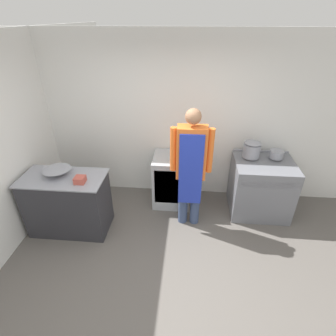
{
  "coord_description": "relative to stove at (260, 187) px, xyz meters",
  "views": [
    {
      "loc": [
        0.34,
        -1.97,
        2.83
      ],
      "look_at": [
        0.06,
        1.13,
        1.01
      ],
      "focal_mm": 28.0,
      "sensor_mm": 36.0,
      "label": 1
    }
  ],
  "objects": [
    {
      "name": "ground_plane",
      "position": [
        -1.51,
        -1.61,
        -0.45
      ],
      "size": [
        14.0,
        14.0,
        0.0
      ],
      "primitive_type": "plane",
      "color": "#5B5651"
    },
    {
      "name": "fridge_unit",
      "position": [
        -1.43,
        0.11,
        -0.02
      ],
      "size": [
        0.61,
        0.61,
        0.86
      ],
      "color": "#A8ADB2",
      "rests_on": "ground_plane"
    },
    {
      "name": "wall_back",
      "position": [
        -1.51,
        0.46,
        0.9
      ],
      "size": [
        8.0,
        0.05,
        2.7
      ],
      "color": "white",
      "rests_on": "ground_plane"
    },
    {
      "name": "plastic_tub",
      "position": [
        -2.59,
        -0.79,
        0.5
      ],
      "size": [
        0.14,
        0.14,
        0.09
      ],
      "color": "#B24C3F",
      "rests_on": "prep_counter"
    },
    {
      "name": "small_bowl",
      "position": [
        -3.04,
        -0.57,
        0.48
      ],
      "size": [
        0.24,
        0.24,
        0.06
      ],
      "color": "gray",
      "rests_on": "prep_counter"
    },
    {
      "name": "wall_left",
      "position": [
        -3.54,
        -0.61,
        0.9
      ],
      "size": [
        0.05,
        8.0,
        2.7
      ],
      "color": "white",
      "rests_on": "ground_plane"
    },
    {
      "name": "sauce_pot",
      "position": [
        0.18,
        0.14,
        0.53
      ],
      "size": [
        0.21,
        0.21,
        0.12
      ],
      "color": "gray",
      "rests_on": "stove"
    },
    {
      "name": "mixing_bowl",
      "position": [
        -2.97,
        -0.63,
        0.5
      ],
      "size": [
        0.38,
        0.38,
        0.09
      ],
      "color": "gray",
      "rests_on": "prep_counter"
    },
    {
      "name": "prep_counter",
      "position": [
        -2.89,
        -0.69,
        0.0
      ],
      "size": [
        1.16,
        0.61,
        0.9
      ],
      "color": "#2D2D33",
      "rests_on": "ground_plane"
    },
    {
      "name": "stock_pot",
      "position": [
        -0.2,
        0.14,
        0.6
      ],
      "size": [
        0.26,
        0.26,
        0.26
      ],
      "color": "gray",
      "rests_on": "stove"
    },
    {
      "name": "person_cook",
      "position": [
        -1.13,
        -0.41,
        0.59
      ],
      "size": [
        0.59,
        0.24,
        1.83
      ],
      "color": "#38476B",
      "rests_on": "ground_plane"
    },
    {
      "name": "stove",
      "position": [
        0.0,
        0.0,
        0.0
      ],
      "size": [
        0.9,
        0.77,
        0.92
      ],
      "color": "slate",
      "rests_on": "ground_plane"
    }
  ]
}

